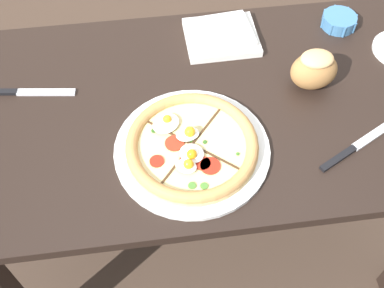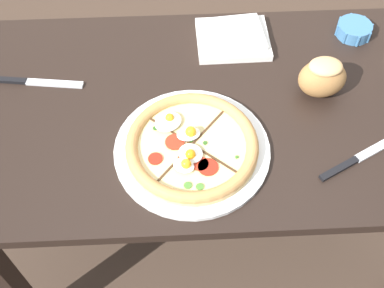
# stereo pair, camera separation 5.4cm
# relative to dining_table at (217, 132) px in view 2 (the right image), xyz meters

# --- Properties ---
(ground_plane) EXTENTS (12.00, 12.00, 0.00)m
(ground_plane) POSITION_rel_dining_table_xyz_m (0.00, 0.00, -0.61)
(ground_plane) COLOR #3D2D23
(dining_table) EXTENTS (1.29, 0.71, 0.73)m
(dining_table) POSITION_rel_dining_table_xyz_m (0.00, 0.00, 0.00)
(dining_table) COLOR black
(dining_table) RESTS_ON ground_plane
(pizza) EXTENTS (0.37, 0.37, 0.06)m
(pizza) POSITION_rel_dining_table_xyz_m (-0.08, -0.14, 0.13)
(pizza) COLOR white
(pizza) RESTS_ON dining_table
(ramekin_bowl) EXTENTS (0.10, 0.10, 0.04)m
(ramekin_bowl) POSITION_rel_dining_table_xyz_m (0.40, 0.24, 0.13)
(ramekin_bowl) COLOR teal
(ramekin_bowl) RESTS_ON dining_table
(napkin_folded) EXTENTS (0.20, 0.17, 0.04)m
(napkin_folded) POSITION_rel_dining_table_xyz_m (0.06, 0.23, 0.13)
(napkin_folded) COLOR silver
(napkin_folded) RESTS_ON dining_table
(bread_piece_near) EXTENTS (0.12, 0.09, 0.11)m
(bread_piece_near) POSITION_rel_dining_table_xyz_m (0.26, 0.03, 0.17)
(bread_piece_near) COLOR #A3703D
(bread_piece_near) RESTS_ON dining_table
(knife_main) EXTENTS (0.26, 0.05, 0.01)m
(knife_main) POSITION_rel_dining_table_xyz_m (-0.48, 0.10, 0.12)
(knife_main) COLOR silver
(knife_main) RESTS_ON dining_table
(knife_spare) EXTENTS (0.23, 0.13, 0.01)m
(knife_spare) POSITION_rel_dining_table_xyz_m (0.32, -0.18, 0.12)
(knife_spare) COLOR silver
(knife_spare) RESTS_ON dining_table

